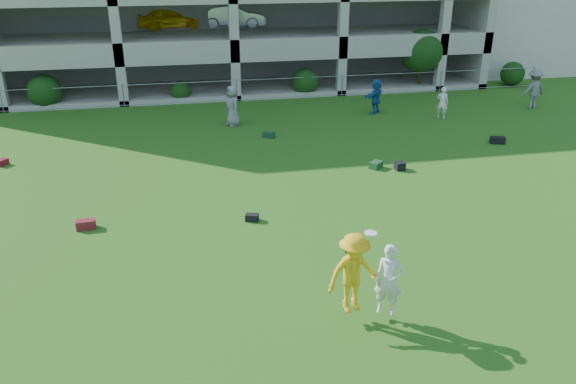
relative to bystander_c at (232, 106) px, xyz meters
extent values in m
plane|color=#235114|center=(0.71, -14.48, -0.95)|extent=(100.00, 100.00, 0.00)
imported|color=gray|center=(0.00, 0.00, 0.00)|extent=(0.93, 1.09, 1.90)
imported|color=#1F5292|center=(7.35, 0.73, -0.07)|extent=(1.55, 1.50, 1.76)
imported|color=white|center=(10.26, -0.83, -0.16)|extent=(0.68, 0.66, 1.57)
imported|color=slate|center=(15.77, 0.04, 0.06)|extent=(1.38, 0.89, 2.03)
cube|color=#591C0F|center=(-5.50, -9.84, -0.81)|extent=(0.57, 0.33, 0.28)
cube|color=black|center=(-0.53, -10.29, -0.84)|extent=(0.46, 0.36, 0.22)
cube|color=#133516|center=(4.76, -6.74, -0.82)|extent=(0.61, 0.59, 0.26)
cube|color=black|center=(5.59, -7.08, -0.80)|extent=(0.37, 0.37, 0.30)
cube|color=black|center=(10.92, -4.95, -0.80)|extent=(0.66, 0.46, 0.30)
cube|color=maroon|center=(-9.39, -3.58, -0.83)|extent=(0.49, 0.53, 0.24)
cube|color=#143921|center=(1.38, -2.18, -0.83)|extent=(0.58, 0.51, 0.25)
imported|color=gold|center=(0.95, -15.81, 0.32)|extent=(1.33, 0.91, 1.89)
imported|color=silver|center=(1.75, -15.90, 0.10)|extent=(0.73, 0.65, 1.69)
cylinder|color=white|center=(1.31, -15.74, 1.23)|extent=(0.27, 0.27, 0.05)
cube|color=#9E998C|center=(0.71, 11.52, -0.80)|extent=(30.00, 14.00, 0.30)
cube|color=#9E998C|center=(0.71, 11.52, 2.20)|extent=(30.00, 14.00, 0.30)
cube|color=#9E998C|center=(0.71, 4.67, 1.60)|extent=(30.00, 0.30, 0.90)
imported|color=yellow|center=(-2.56, 9.52, 3.01)|extent=(4.04, 2.05, 1.32)
imported|color=#B7B8BE|center=(1.20, 9.52, 3.01)|extent=(4.15, 1.89, 1.32)
cylinder|color=gray|center=(-11.29, 4.52, -0.35)|extent=(0.06, 0.06, 1.20)
cylinder|color=gray|center=(-5.29, 4.52, -0.35)|extent=(0.06, 0.06, 1.20)
cylinder|color=gray|center=(0.71, 4.52, -0.35)|extent=(0.06, 0.06, 1.20)
cylinder|color=gray|center=(6.71, 4.52, -0.35)|extent=(0.06, 0.06, 1.20)
cylinder|color=gray|center=(12.71, 4.52, -0.35)|extent=(0.06, 0.06, 1.20)
cylinder|color=gray|center=(18.71, 4.52, -0.35)|extent=(0.06, 0.06, 1.20)
cylinder|color=gray|center=(0.71, 4.52, 0.20)|extent=(36.00, 0.04, 0.04)
cylinder|color=gray|center=(0.71, 4.52, -0.87)|extent=(36.00, 0.04, 0.04)
sphere|color=#163D11|center=(-9.29, 5.12, -0.07)|extent=(1.76, 1.76, 1.76)
sphere|color=#163D11|center=(-2.29, 5.12, -0.40)|extent=(1.10, 1.10, 1.10)
sphere|color=#163D11|center=(4.71, 5.12, -0.18)|extent=(1.54, 1.54, 1.54)
cylinder|color=#382314|center=(11.71, 5.32, 0.03)|extent=(0.16, 0.16, 1.96)
sphere|color=#163D11|center=(11.71, 5.32, 1.29)|extent=(2.52, 2.52, 2.52)
sphere|color=#163D11|center=(17.71, 5.12, -0.24)|extent=(1.43, 1.43, 1.43)
camera|label=1|loc=(-2.51, -25.79, 6.81)|focal=35.00mm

